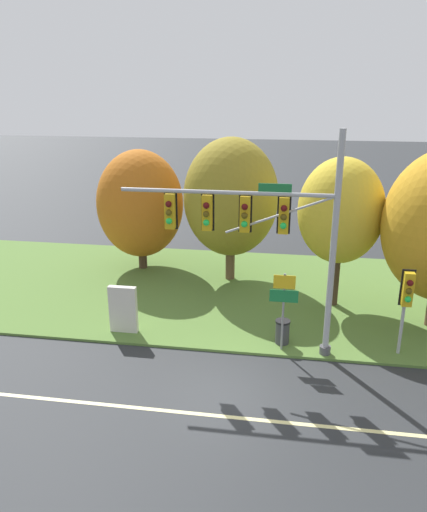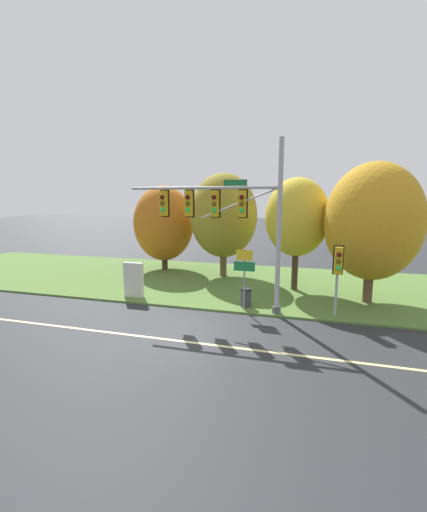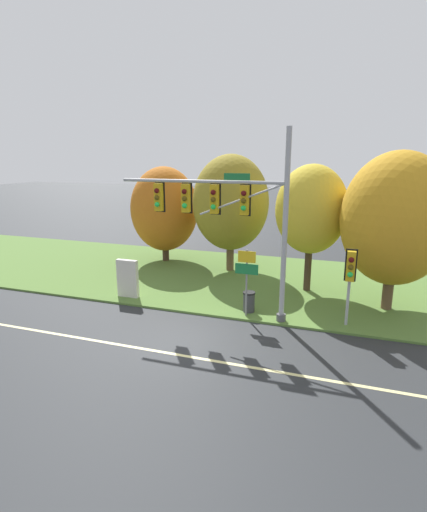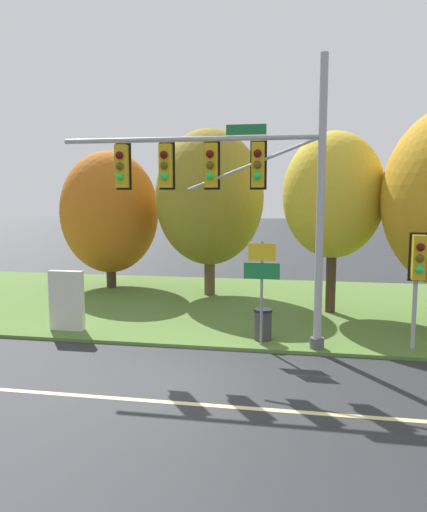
{
  "view_description": "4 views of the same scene",
  "coord_description": "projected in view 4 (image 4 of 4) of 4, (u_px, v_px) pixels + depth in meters",
  "views": [
    {
      "loc": [
        1.84,
        -13.57,
        9.33
      ],
      "look_at": [
        -1.01,
        4.33,
        3.12
      ],
      "focal_mm": 35.0,
      "sensor_mm": 36.0,
      "label": 1
    },
    {
      "loc": [
        4.72,
        -12.81,
        5.46
      ],
      "look_at": [
        0.1,
        3.36,
        2.59
      ],
      "focal_mm": 24.0,
      "sensor_mm": 36.0,
      "label": 2
    },
    {
      "loc": [
        5.77,
        -13.14,
        6.93
      ],
      "look_at": [
        -0.05,
        3.79,
        2.46
      ],
      "focal_mm": 28.0,
      "sensor_mm": 36.0,
      "label": 3
    },
    {
      "loc": [
        2.86,
        -10.99,
        4.39
      ],
      "look_at": [
        0.24,
        3.64,
        2.54
      ],
      "focal_mm": 35.0,
      "sensor_mm": 36.0,
      "label": 4
    }
  ],
  "objects": [
    {
      "name": "trash_bin",
      "position": [
        263.0,
        324.0,
        14.75
      ],
      "size": [
        0.56,
        0.56,
        0.93
      ],
      "color": "#38383D",
      "rests_on": "grass_verge"
    },
    {
      "name": "tree_behind_signpost",
      "position": [
        333.0,
        196.0,
        17.76
      ],
      "size": [
        3.6,
        3.6,
        6.51
      ],
      "color": "#423021",
      "rests_on": "grass_verge"
    },
    {
      "name": "route_sign_post",
      "position": [
        262.0,
        276.0,
        14.07
      ],
      "size": [
        1.02,
        0.08,
        2.98
      ],
      "color": "slate",
      "rests_on": "grass_verge"
    },
    {
      "name": "pedestrian_signal_near_kerb",
      "position": [
        418.0,
        265.0,
        13.52
      ],
      "size": [
        0.46,
        0.55,
        3.26
      ],
      "color": "#9EA0A5",
      "rests_on": "grass_verge"
    },
    {
      "name": "tree_nearest_road",
      "position": [
        110.0,
        212.0,
        22.72
      ],
      "size": [
        4.42,
        4.42,
        6.24
      ],
      "color": "#423021",
      "rests_on": "grass_verge"
    },
    {
      "name": "tree_left_of_mast",
      "position": [
        210.0,
        198.0,
        20.96
      ],
      "size": [
        4.55,
        4.55,
        7.01
      ],
      "color": "brown",
      "rests_on": "grass_verge"
    },
    {
      "name": "lane_stripe",
      "position": [
        162.0,
        402.0,
        10.61
      ],
      "size": [
        36.0,
        0.16,
        0.01
      ],
      "primitive_type": "cube",
      "color": "beige",
      "rests_on": "ground"
    },
    {
      "name": "info_kiosk",
      "position": [
        67.0,
        301.0,
        15.74
      ],
      "size": [
        1.1,
        0.24,
        1.9
      ],
      "color": "beige",
      "rests_on": "grass_verge"
    },
    {
      "name": "grass_verge",
      "position": [
        228.0,
        304.0,
        19.83
      ],
      "size": [
        48.0,
        11.5,
        0.1
      ],
      "primitive_type": "cube",
      "color": "#517533",
      "rests_on": "ground"
    },
    {
      "name": "ground_plane",
      "position": [
        176.0,
        381.0,
        11.78
      ],
      "size": [
        160.0,
        160.0,
        0.0
      ],
      "primitive_type": "plane",
      "color": "#282B2D"
    },
    {
      "name": "traffic_signal_mast",
      "position": [
        233.0,
        180.0,
        13.82
      ],
      "size": [
        7.54,
        0.49,
        7.97
      ],
      "color": "#9EA0A5",
      "rests_on": "grass_verge"
    }
  ]
}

